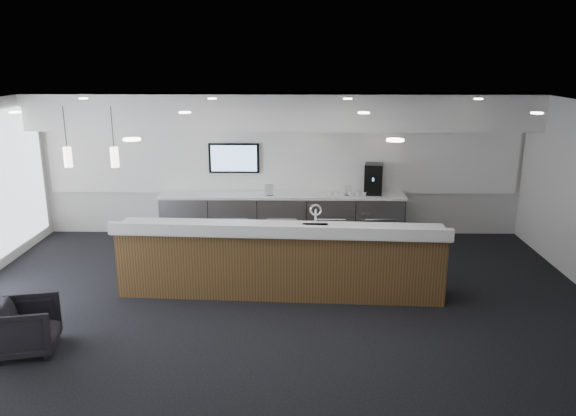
{
  "coord_description": "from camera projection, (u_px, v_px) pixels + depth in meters",
  "views": [
    {
      "loc": [
        0.31,
        -7.58,
        3.71
      ],
      "look_at": [
        0.16,
        1.3,
        1.29
      ],
      "focal_mm": 35.0,
      "sensor_mm": 36.0,
      "label": 1
    }
  ],
  "objects": [
    {
      "name": "ground",
      "position": [
        275.0,
        315.0,
        8.29
      ],
      "size": [
        10.0,
        10.0,
        0.0
      ],
      "primitive_type": "plane",
      "color": "black",
      "rests_on": "ground"
    },
    {
      "name": "ceiling",
      "position": [
        274.0,
        110.0,
        7.5
      ],
      "size": [
        10.0,
        8.0,
        0.02
      ],
      "primitive_type": "cube",
      "color": "black",
      "rests_on": "back_wall"
    },
    {
      "name": "back_wall",
      "position": [
        282.0,
        164.0,
        11.76
      ],
      "size": [
        10.0,
        0.02,
        3.0
      ],
      "primitive_type": "cube",
      "color": "silver",
      "rests_on": "ground"
    },
    {
      "name": "soffit_bulkhead",
      "position": [
        282.0,
        111.0,
        11.02
      ],
      "size": [
        10.0,
        0.9,
        0.7
      ],
      "primitive_type": "cube",
      "color": "white",
      "rests_on": "back_wall"
    },
    {
      "name": "alcove_panel",
      "position": [
        282.0,
        160.0,
        11.7
      ],
      "size": [
        9.8,
        0.06,
        1.4
      ],
      "primitive_type": "cube",
      "color": "white",
      "rests_on": "back_wall"
    },
    {
      "name": "back_credenza",
      "position": [
        282.0,
        216.0,
        11.68
      ],
      "size": [
        5.06,
        0.66,
        0.95
      ],
      "color": "#9EA0A6",
      "rests_on": "ground"
    },
    {
      "name": "wall_tv",
      "position": [
        234.0,
        158.0,
        11.64
      ],
      "size": [
        1.05,
        0.08,
        0.62
      ],
      "color": "black",
      "rests_on": "back_wall"
    },
    {
      "name": "pendant_left",
      "position": [
        119.0,
        155.0,
        8.51
      ],
      "size": [
        0.12,
        0.12,
        0.3
      ],
      "primitive_type": "cylinder",
      "color": "#FFF1C6",
      "rests_on": "ceiling"
    },
    {
      "name": "pendant_right",
      "position": [
        73.0,
        155.0,
        8.52
      ],
      "size": [
        0.12,
        0.12,
        0.3
      ],
      "primitive_type": "cylinder",
      "color": "#FFF1C6",
      "rests_on": "ceiling"
    },
    {
      "name": "ceiling_can_lights",
      "position": [
        274.0,
        113.0,
        7.51
      ],
      "size": [
        7.0,
        5.0,
        0.02
      ],
      "primitive_type": null,
      "color": "silver",
      "rests_on": "ceiling"
    },
    {
      "name": "service_counter",
      "position": [
        280.0,
        260.0,
        8.91
      ],
      "size": [
        5.21,
        1.13,
        1.49
      ],
      "rotation": [
        0.0,
        0.0,
        -0.05
      ],
      "color": "#482F18",
      "rests_on": "ground"
    },
    {
      "name": "coffee_machine",
      "position": [
        374.0,
        179.0,
        11.48
      ],
      "size": [
        0.43,
        0.51,
        0.63
      ],
      "rotation": [
        0.0,
        0.0,
        -0.18
      ],
      "color": "black",
      "rests_on": "back_credenza"
    },
    {
      "name": "info_sign_left",
      "position": [
        269.0,
        190.0,
        11.4
      ],
      "size": [
        0.18,
        0.05,
        0.24
      ],
      "primitive_type": "cube",
      "rotation": [
        0.0,
        0.0,
        0.19
      ],
      "color": "silver",
      "rests_on": "back_credenza"
    },
    {
      "name": "info_sign_right",
      "position": [
        348.0,
        190.0,
        11.42
      ],
      "size": [
        0.16,
        0.03,
        0.22
      ],
      "primitive_type": "cube",
      "rotation": [
        0.0,
        0.0,
        0.04
      ],
      "color": "silver",
      "rests_on": "back_credenza"
    },
    {
      "name": "armchair",
      "position": [
        27.0,
        327.0,
        7.2
      ],
      "size": [
        0.89,
        0.88,
        0.68
      ],
      "primitive_type": "imported",
      "rotation": [
        0.0,
        0.0,
        1.79
      ],
      "color": "black",
      "rests_on": "ground"
    },
    {
      "name": "cup_0",
      "position": [
        364.0,
        194.0,
        11.4
      ],
      "size": [
        0.09,
        0.09,
        0.08
      ],
      "primitive_type": "imported",
      "color": "white",
      "rests_on": "back_credenza"
    },
    {
      "name": "cup_1",
      "position": [
        358.0,
        194.0,
        11.4
      ],
      "size": [
        0.13,
        0.13,
        0.08
      ],
      "primitive_type": "imported",
      "rotation": [
        0.0,
        0.0,
        0.65
      ],
      "color": "white",
      "rests_on": "back_credenza"
    },
    {
      "name": "cup_2",
      "position": [
        351.0,
        194.0,
        11.41
      ],
      "size": [
        0.11,
        0.11,
        0.08
      ],
      "primitive_type": "imported",
      "rotation": [
        0.0,
        0.0,
        1.29
      ],
      "color": "white",
      "rests_on": "back_credenza"
    },
    {
      "name": "cup_3",
      "position": [
        344.0,
        194.0,
        11.41
      ],
      "size": [
        0.12,
        0.12,
        0.08
      ],
      "primitive_type": "imported",
      "rotation": [
        0.0,
        0.0,
        1.94
      ],
      "color": "white",
      "rests_on": "back_credenza"
    },
    {
      "name": "cup_4",
      "position": [
        337.0,
        194.0,
        11.41
      ],
      "size": [
        0.12,
        0.12,
        0.08
      ],
      "primitive_type": "imported",
      "rotation": [
        0.0,
        0.0,
        2.58
      ],
      "color": "white",
      "rests_on": "back_credenza"
    },
    {
      "name": "cup_5",
      "position": [
        330.0,
        194.0,
        11.41
      ],
      "size": [
        0.1,
        0.1,
        0.08
      ],
      "primitive_type": "imported",
      "rotation": [
        0.0,
        0.0,
        3.23
      ],
      "color": "white",
      "rests_on": "back_credenza"
    }
  ]
}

